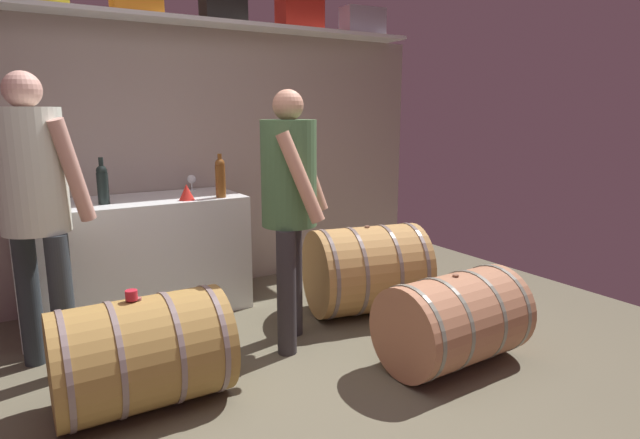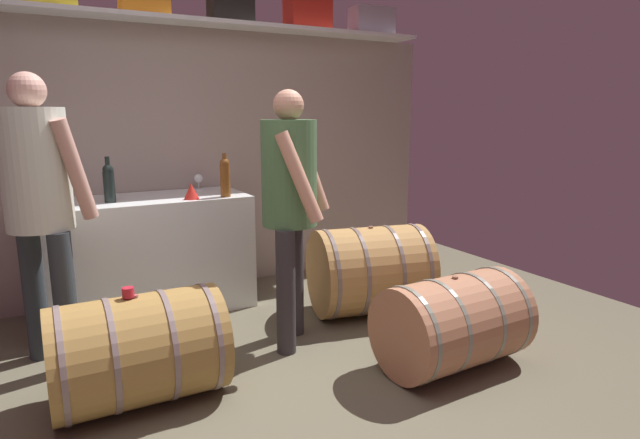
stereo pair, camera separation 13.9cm
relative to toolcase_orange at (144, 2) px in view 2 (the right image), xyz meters
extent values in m
cube|color=brown|center=(0.02, -1.50, -2.29)|extent=(6.33, 7.59, 0.02)
cube|color=gray|center=(0.02, 0.15, -1.21)|extent=(5.13, 0.10, 2.15)
cube|color=silver|center=(0.02, 0.00, -0.12)|extent=(4.72, 0.40, 0.03)
cube|color=orange|center=(0.00, 0.00, 0.00)|extent=(0.35, 0.28, 0.20)
cube|color=black|center=(0.67, 0.00, 0.06)|extent=(0.35, 0.19, 0.33)
cube|color=red|center=(1.36, 0.00, 0.05)|extent=(0.41, 0.21, 0.31)
cube|color=#958C98|center=(2.02, 0.00, 0.02)|extent=(0.40, 0.24, 0.24)
cube|color=white|center=(-0.18, -0.24, -1.85)|extent=(1.57, 0.66, 0.87)
cylinder|color=black|center=(-0.38, -0.33, -1.31)|extent=(0.08, 0.08, 0.22)
sphere|color=black|center=(-0.38, -0.33, -1.18)|extent=(0.07, 0.07, 0.07)
cylinder|color=black|center=(-0.38, -0.33, -1.13)|extent=(0.03, 0.03, 0.08)
cylinder|color=brown|center=(0.41, -0.48, -1.29)|extent=(0.08, 0.08, 0.24)
sphere|color=brown|center=(0.41, -0.48, -1.16)|extent=(0.07, 0.07, 0.07)
cylinder|color=brown|center=(0.41, -0.48, -1.12)|extent=(0.03, 0.03, 0.06)
cylinder|color=white|center=(0.34, 0.00, -1.41)|extent=(0.06, 0.06, 0.00)
cylinder|color=white|center=(0.34, 0.00, -1.38)|extent=(0.01, 0.01, 0.06)
sphere|color=white|center=(0.34, 0.00, -1.32)|extent=(0.07, 0.07, 0.07)
sphere|color=maroon|center=(0.34, 0.00, -1.33)|extent=(0.04, 0.04, 0.04)
cone|color=red|center=(0.16, -0.46, -1.36)|extent=(0.11, 0.11, 0.11)
cylinder|color=olive|center=(-0.45, -1.56, -1.99)|extent=(0.85, 0.57, 0.57)
cylinder|color=slate|center=(-0.80, -1.55, -1.99)|extent=(0.03, 0.58, 0.58)
cylinder|color=slate|center=(-0.58, -1.56, -1.99)|extent=(0.03, 0.58, 0.58)
cylinder|color=slate|center=(-0.31, -1.56, -1.99)|extent=(0.03, 0.58, 0.58)
cylinder|color=slate|center=(-0.10, -1.56, -1.99)|extent=(0.03, 0.58, 0.58)
cylinder|color=#914D4C|center=(-0.45, -1.56, -1.70)|extent=(0.04, 0.04, 0.01)
cylinder|color=tan|center=(1.30, -1.09, -1.95)|extent=(0.94, 0.81, 0.65)
cylinder|color=slate|center=(0.97, -1.02, -1.95)|extent=(0.17, 0.65, 0.66)
cylinder|color=slate|center=(1.17, -1.06, -1.95)|extent=(0.17, 0.65, 0.66)
cylinder|color=slate|center=(1.43, -1.12, -1.95)|extent=(0.17, 0.65, 0.66)
cylinder|color=slate|center=(1.64, -1.16, -1.95)|extent=(0.17, 0.65, 0.66)
cylinder|color=brown|center=(1.30, -1.09, -1.62)|extent=(0.04, 0.04, 0.01)
cylinder|color=#AB7150|center=(1.24, -2.04, -2.01)|extent=(0.86, 0.57, 0.54)
cylinder|color=gray|center=(0.89, -2.05, -2.01)|extent=(0.05, 0.55, 0.55)
cylinder|color=gray|center=(1.10, -2.05, -2.01)|extent=(0.05, 0.55, 0.55)
cylinder|color=gray|center=(1.37, -2.04, -2.01)|extent=(0.05, 0.55, 0.55)
cylinder|color=gray|center=(1.59, -2.03, -2.01)|extent=(0.05, 0.55, 0.55)
cylinder|color=brown|center=(1.24, -2.04, -1.73)|extent=(0.04, 0.04, 0.01)
cylinder|color=red|center=(-0.48, -1.56, -1.68)|extent=(0.06, 0.06, 0.05)
cylinder|color=#2B3238|center=(-0.74, -1.00, -1.87)|extent=(0.13, 0.13, 0.83)
cylinder|color=#2B3238|center=(-0.90, -0.73, -1.87)|extent=(0.13, 0.13, 0.83)
cylinder|color=silver|center=(-0.82, -0.87, -1.11)|extent=(0.36, 0.36, 0.68)
sphere|color=tan|center=(-0.82, -0.87, -0.68)|extent=(0.20, 0.20, 0.20)
cylinder|color=tan|center=(-0.63, -0.99, -1.11)|extent=(0.25, 0.19, 0.58)
cylinder|color=tan|center=(-0.83, -0.63, -1.11)|extent=(0.24, 0.19, 0.58)
cylinder|color=#312D31|center=(0.46, -1.40, -1.89)|extent=(0.12, 0.12, 0.79)
cylinder|color=#312D31|center=(0.64, -1.17, -1.89)|extent=(0.12, 0.12, 0.79)
cylinder|color=#497247|center=(0.55, -1.28, -1.17)|extent=(0.34, 0.34, 0.65)
sphere|color=tan|center=(0.55, -1.28, -0.75)|extent=(0.19, 0.19, 0.19)
cylinder|color=tan|center=(0.51, -1.50, -1.17)|extent=(0.28, 0.24, 0.54)
cylinder|color=tan|center=(0.75, -1.19, -1.17)|extent=(0.26, 0.22, 0.55)
camera|label=1|loc=(-0.96, -4.13, -0.80)|focal=29.41mm
camera|label=2|loc=(-0.84, -4.20, -0.80)|focal=29.41mm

